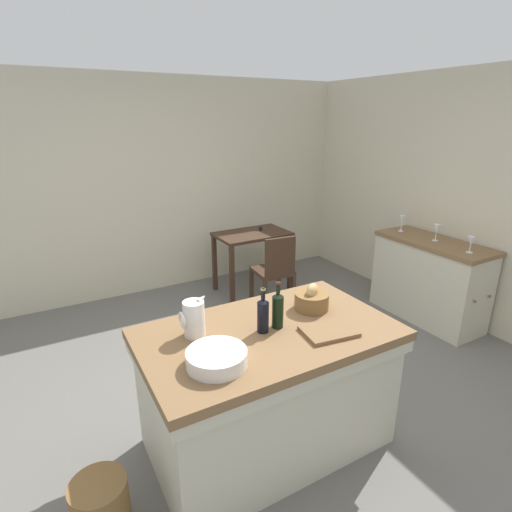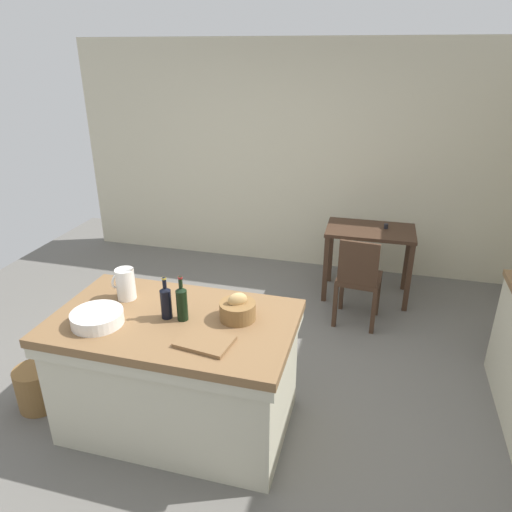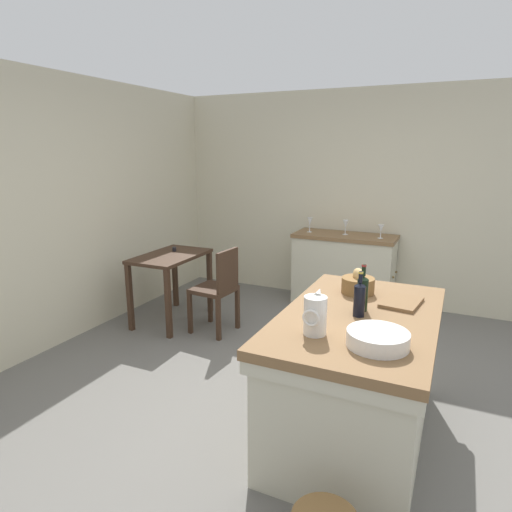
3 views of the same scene
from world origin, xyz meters
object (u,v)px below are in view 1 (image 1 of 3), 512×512
Objects in this scene: pitcher at (194,318)px; wicker_hamper at (101,508)px; wine_glass_left at (437,230)px; wine_glass_far_left at (471,242)px; island_table at (268,384)px; writing_desk at (252,243)px; cutting_board at (329,331)px; side_cabinet at (429,280)px; wooden_chair at (275,270)px; wine_bottle_dark at (278,309)px; wine_glass_middle at (402,220)px; wine_bottle_amber at (263,314)px; bread_basket at (312,300)px; wash_bowl at (217,358)px.

pitcher reaches higher than wicker_hamper.
wine_glass_left is 0.54× the size of wicker_hamper.
pitcher is at bearing -177.59° from wine_glass_far_left.
island_table is 1.75× the size of writing_desk.
wine_glass_far_left is at bearing 13.30° from cutting_board.
side_cabinet is at bearing 23.04° from cutting_board.
wooden_chair reaches higher than island_table.
writing_desk is 2.70m from pitcher.
wine_bottle_dark is 2.65m from wine_glass_middle.
side_cabinet is 2.67m from wine_bottle_amber.
bread_basket is 2.02m from wine_glass_far_left.
pitcher is at bearing -126.48° from writing_desk.
bread_basket is at bearing -152.97° from wine_glass_middle.
wine_glass_far_left reaches higher than wicker_hamper.
wine_glass_left is at bearing 10.60° from pitcher.
wine_glass_left is (2.52, 0.71, 0.03)m from wine_bottle_amber.
cutting_board is 1.04× the size of wine_bottle_dark.
bread_basket is 0.76× the size of wine_bottle_dark.
island_table is 0.55m from cutting_board.
cutting_board is (-0.11, -0.32, -0.06)m from bread_basket.
wine_bottle_dark is at bearing -173.18° from wine_glass_far_left.
wash_bowl is at bearing -122.61° from writing_desk.
wine_bottle_amber is at bearing -173.39° from wine_glass_far_left.
writing_desk is 3.13× the size of wine_bottle_amber.
wine_bottle_amber is at bearing 177.99° from island_table.
island_table is at bearing -21.52° from pitcher.
wine_glass_middle reaches higher than wine_glass_left.
pitcher is at bearing 22.67° from wicker_hamper.
wine_glass_left is (1.37, -0.98, 0.52)m from wooden_chair.
island_table is 0.69m from pitcher.
wine_bottle_dark reaches higher than wooden_chair.
side_cabinet is 3.08m from wash_bowl.
bread_basket is 2.16m from wine_glass_left.
wine_glass_middle is at bearing 24.72° from wine_bottle_amber.
pitcher is 1.67× the size of wine_glass_far_left.
writing_desk is at bearing 71.14° from cutting_board.
island_table is 2.57m from side_cabinet.
island_table is 1.14m from wicker_hamper.
side_cabinet is at bearing 10.60° from pitcher.
wicker_hamper is (-1.40, 0.10, -0.71)m from cutting_board.
wine_glass_middle is at bearing 92.87° from wine_glass_left.
wine_glass_left is at bearing 14.77° from side_cabinet.
side_cabinet is 3.00m from pitcher.
side_cabinet is 2.40m from cutting_board.
island_table is 1.30× the size of side_cabinet.
wine_bottle_amber is at bearing 147.78° from cutting_board.
wash_bowl reaches higher than wicker_hamper.
wine_bottle_amber is at bearing -164.28° from side_cabinet.
side_cabinet is (2.47, 0.71, -0.02)m from island_table.
side_cabinet is at bearing 16.31° from wine_bottle_dark.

